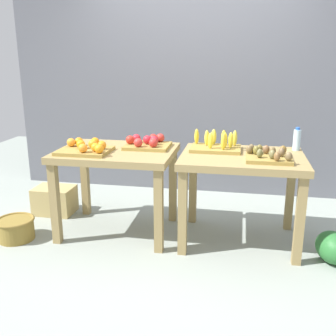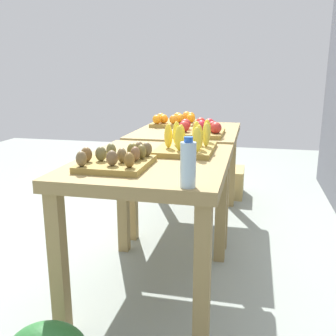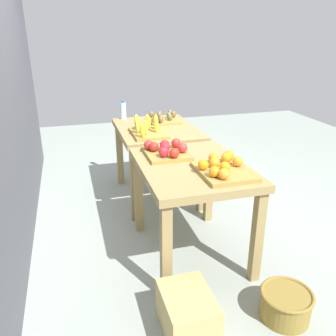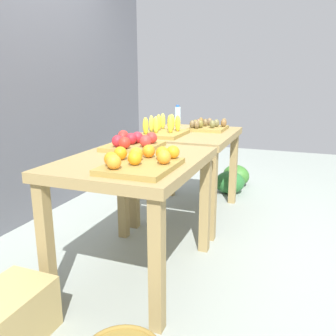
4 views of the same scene
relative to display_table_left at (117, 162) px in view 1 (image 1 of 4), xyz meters
name	(u,v)px [view 1 (image 1 of 4)]	position (x,y,z in m)	size (l,w,h in m)	color
ground_plane	(177,235)	(0.56, 0.00, -0.67)	(8.00, 8.00, 0.00)	gray
back_wall	(197,65)	(0.56, 1.35, 0.83)	(4.40, 0.12, 3.00)	slate
display_table_left	(117,162)	(0.00, 0.00, 0.00)	(1.04, 0.80, 0.79)	#967E4C
display_table_right	(242,169)	(1.12, 0.00, 0.00)	(1.04, 0.80, 0.79)	#967E4C
orange_bin	(86,148)	(-0.22, -0.15, 0.16)	(0.45, 0.38, 0.11)	olive
apple_bin	(147,143)	(0.25, 0.14, 0.16)	(0.41, 0.35, 0.11)	olive
banana_crate	(217,145)	(0.89, 0.15, 0.17)	(0.44, 0.32, 0.17)	olive
kiwi_bin	(268,156)	(1.32, -0.12, 0.15)	(0.37, 0.33, 0.10)	olive
water_bottle	(297,140)	(1.59, 0.27, 0.21)	(0.06, 0.06, 0.21)	silver
wicker_basket	(16,228)	(-0.86, -0.35, -0.57)	(0.34, 0.34, 0.20)	olive
cardboard_produce_box	(55,200)	(-0.80, 0.30, -0.53)	(0.40, 0.30, 0.28)	tan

